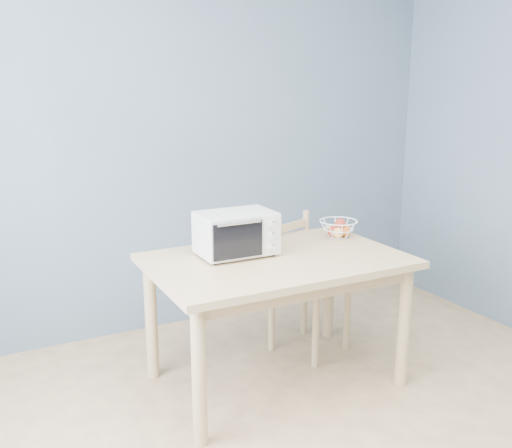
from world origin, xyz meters
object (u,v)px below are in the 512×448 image
dining_table (276,275)px  toaster_oven (233,233)px  dining_chair (305,285)px  fruit_basket (338,229)px

dining_table → toaster_oven: 0.33m
dining_chair → dining_table: bearing=-163.0°
dining_table → toaster_oven: (-0.20, 0.14, 0.23)m
dining_table → toaster_oven: size_ratio=3.31×
dining_table → dining_chair: 0.53m
toaster_oven → fruit_basket: toaster_oven is taller
dining_chair → toaster_oven: bearing=174.4°
dining_table → dining_chair: size_ratio=1.61×
toaster_oven → fruit_basket: 0.75m
toaster_oven → fruit_basket: size_ratio=1.35×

